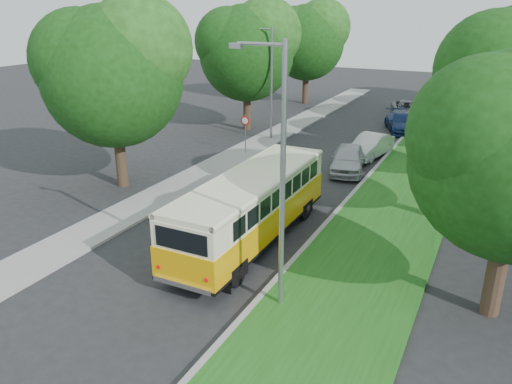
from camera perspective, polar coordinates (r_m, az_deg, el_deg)
The scene contains 13 objects.
ground at distance 19.68m, azimuth -5.81°, elevation -6.12°, with size 120.00×120.00×0.00m, color #242426.
curb at distance 22.42m, azimuth 8.92°, elevation -2.60°, with size 0.20×70.00×0.15m, color gray.
grass_verge at distance 21.92m, azimuth 14.77°, elevation -3.65°, with size 4.50×70.00×0.13m, color #1F5516.
sidewalk at distance 25.96m, azimuth -8.97°, elevation 0.63°, with size 2.20×70.00×0.12m, color gray.
treeline at distance 33.51m, azimuth 15.88°, elevation 14.91°, with size 24.27×41.91×9.46m.
lamppost_near at distance 14.11m, azimuth 2.73°, elevation 2.21°, with size 1.71×0.16×8.00m.
lamppost_far at distance 34.24m, azimuth 1.62°, elevation 12.70°, with size 1.71×0.16×7.50m.
warning_sign at distance 31.04m, azimuth -1.25°, elevation 7.36°, with size 0.56×0.10×2.50m.
vintage_bus at distance 19.28m, azimuth -0.54°, elevation -1.99°, with size 2.44×9.49×2.82m, color #F6AB07, non-canonical shape.
car_silver at distance 28.42m, azimuth 10.45°, elevation 3.75°, with size 1.76×4.36×1.49m, color #B4B5B9.
car_white at distance 31.51m, azimuth 12.90°, elevation 5.14°, with size 1.47×4.22×1.39m, color silver.
car_blue at distance 38.77m, azimuth 16.24°, elevation 7.66°, with size 1.89×4.66×1.35m, color navy.
car_grey at distance 43.68m, azimuth 16.86°, elevation 9.00°, with size 2.28×4.94×1.37m, color #595C61.
Camera 1 is at (9.57, -14.77, 8.81)m, focal length 35.00 mm.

